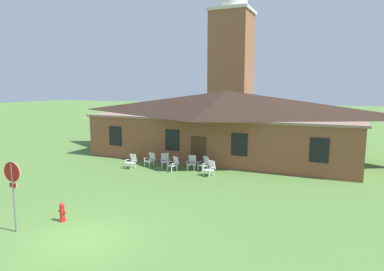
{
  "coord_description": "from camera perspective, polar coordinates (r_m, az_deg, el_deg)",
  "views": [
    {
      "loc": [
        8.36,
        -8.98,
        5.56
      ],
      "look_at": [
        1.04,
        7.8,
        2.89
      ],
      "focal_mm": 31.32,
      "sensor_mm": 36.0,
      "label": 1
    }
  ],
  "objects": [
    {
      "name": "ground_plane",
      "position": [
        13.47,
        -18.37,
        -16.54
      ],
      "size": [
        200.0,
        200.0,
        0.0
      ],
      "primitive_type": "plane",
      "color": "#517A38"
    },
    {
      "name": "brick_building",
      "position": [
        27.76,
        5.92,
        2.28
      ],
      "size": [
        20.72,
        10.4,
        5.25
      ],
      "color": "brown",
      "rests_on": "ground"
    },
    {
      "name": "dome_tower",
      "position": [
        44.56,
        6.74,
        13.47
      ],
      "size": [
        5.18,
        5.18,
        20.91
      ],
      "color": "#93563D",
      "rests_on": "ground"
    },
    {
      "name": "stop_sign",
      "position": [
        14.52,
        -28.23,
        -7.03
      ],
      "size": [
        0.81,
        0.08,
        2.77
      ],
      "color": "slate",
      "rests_on": "ground"
    },
    {
      "name": "lawn_chair_by_porch",
      "position": [
        23.47,
        -10.26,
        -4.3
      ],
      "size": [
        0.71,
        0.74,
        0.96
      ],
      "color": "silver",
      "rests_on": "ground"
    },
    {
      "name": "lawn_chair_near_door",
      "position": [
        23.82,
        -7.09,
        -4.04
      ],
      "size": [
        0.73,
        0.78,
        0.96
      ],
      "color": "silver",
      "rests_on": "ground"
    },
    {
      "name": "lawn_chair_left_end",
      "position": [
        23.52,
        -4.61,
        -4.17
      ],
      "size": [
        0.84,
        0.86,
        0.96
      ],
      "color": "white",
      "rests_on": "ground"
    },
    {
      "name": "lawn_chair_middle",
      "position": [
        22.43,
        -3.14,
        -4.77
      ],
      "size": [
        0.82,
        0.85,
        0.96
      ],
      "color": "silver",
      "rests_on": "ground"
    },
    {
      "name": "lawn_chair_right_end",
      "position": [
        22.77,
        -0.02,
        -4.55
      ],
      "size": [
        0.72,
        0.76,
        0.96
      ],
      "color": "white",
      "rests_on": "ground"
    },
    {
      "name": "lawn_chair_far_side",
      "position": [
        22.47,
        2.09,
        -4.73
      ],
      "size": [
        0.82,
        0.85,
        0.96
      ],
      "color": "silver",
      "rests_on": "ground"
    },
    {
      "name": "lawn_chair_under_eave",
      "position": [
        21.18,
        3.05,
        -5.55
      ],
      "size": [
        0.76,
        0.81,
        0.96
      ],
      "color": "white",
      "rests_on": "ground"
    },
    {
      "name": "fire_hydrant",
      "position": [
        15.28,
        -21.22,
        -12.12
      ],
      "size": [
        0.36,
        0.28,
        0.79
      ],
      "color": "red",
      "rests_on": "ground"
    }
  ]
}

